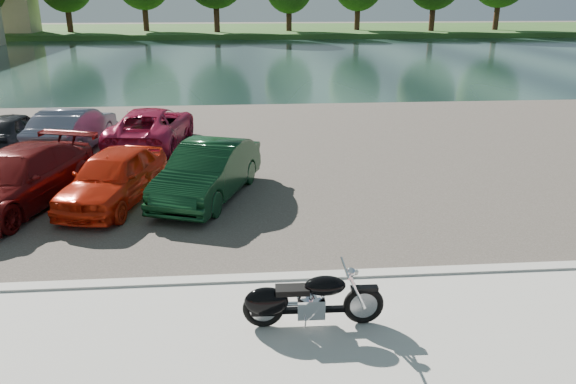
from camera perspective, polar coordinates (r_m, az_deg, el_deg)
The scene contains 13 objects.
ground at distance 9.29m, azimuth -2.91°, elevation -15.18°, with size 200.00×200.00×0.00m, color #595447.
promenade at distance 8.46m, azimuth -2.67°, elevation -18.77°, with size 60.00×6.00×0.10m, color #BBB8B0.
kerb at distance 10.96m, azimuth -3.28°, elevation -8.90°, with size 60.00×0.30×0.14m, color #BBB8B0.
parking_lot at distance 19.36m, azimuth -4.02°, elevation 3.80°, with size 60.00×18.00×0.04m, color #3E3832.
river at distance 47.92m, azimuth -4.59°, elevation 13.28°, with size 120.00×40.00×0.00m, color #172928.
far_bank at distance 79.78m, azimuth -4.75°, elevation 16.04°, with size 120.00×24.00×0.60m, color #244E1B.
motorcycle at distance 9.32m, azimuth 1.27°, elevation -10.95°, with size 2.33×0.75×1.05m.
car_3 at distance 15.91m, azimuth -25.77°, elevation 1.16°, with size 2.08×5.12×1.49m, color #5C0D0D.
car_4 at distance 15.30m, azimuth -17.31°, elevation 1.47°, with size 1.69×4.20×1.43m, color red.
car_5 at distance 15.14m, azimuth -8.14°, elevation 2.10°, with size 1.57×4.50×1.48m, color black.
car_8 at distance 22.40m, azimuth -26.15°, elevation 5.71°, with size 1.48×3.67×1.25m, color black.
car_9 at distance 21.07m, azimuth -21.02°, elevation 6.01°, with size 1.60×4.58×1.51m, color slate.
car_10 at distance 20.80m, azimuth -13.70°, elevation 6.45°, with size 2.32×5.04×1.40m, color #AD1C44.
Camera 1 is at (-0.17, -7.62, 5.31)m, focal length 35.00 mm.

